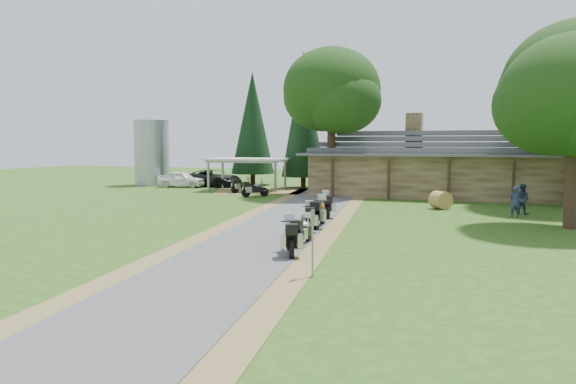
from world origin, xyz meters
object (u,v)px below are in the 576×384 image
(lodge, at_px, (453,163))
(motorcycle_row_e, at_px, (327,204))
(carport, at_px, (248,174))
(silo, at_px, (152,150))
(motorcycle_row_c, at_px, (309,217))
(motorcycle_carport_b, at_px, (255,188))
(motorcycle_row_b, at_px, (303,230))
(hay_bale, at_px, (441,200))
(motorcycle_row_d, at_px, (319,212))
(motorcycle_carport_a, at_px, (243,185))
(motorcycle_row_a, at_px, (290,235))
(car_white_sedan, at_px, (181,177))
(car_dark_suv, at_px, (214,174))

(lodge, height_order, motorcycle_row_e, lodge)
(carport, distance_m, motorcycle_row_e, 17.60)
(silo, bearing_deg, lodge, -3.89)
(motorcycle_row_c, bearing_deg, motorcycle_row_e, -12.14)
(lodge, relative_size, motorcycle_carport_b, 11.50)
(motorcycle_row_b, bearing_deg, hay_bale, -13.89)
(lodge, relative_size, motorcycle_row_d, 10.09)
(motorcycle_row_d, bearing_deg, hay_bale, -31.71)
(silo, height_order, motorcycle_carport_b, silo)
(carport, relative_size, motorcycle_row_c, 3.27)
(lodge, distance_m, motorcycle_row_c, 20.29)
(silo, relative_size, motorcycle_carport_a, 3.53)
(motorcycle_row_e, bearing_deg, motorcycle_row_a, 167.37)
(lodge, height_order, car_white_sedan, lodge)
(car_dark_suv, xyz_separation_m, hay_bale, (20.65, -10.99, -0.60))
(motorcycle_row_a, relative_size, hay_bale, 1.87)
(car_dark_suv, distance_m, motorcycle_row_d, 25.85)
(motorcycle_row_e, height_order, hay_bale, motorcycle_row_e)
(motorcycle_carport_b, relative_size, hay_bale, 1.76)
(car_dark_suv, height_order, motorcycle_row_e, car_dark_suv)
(lodge, relative_size, motorcycle_row_e, 10.72)
(motorcycle_row_a, relative_size, motorcycle_carport_a, 1.08)
(motorcycle_row_c, xyz_separation_m, motorcycle_carport_a, (-10.71, 16.58, -0.01))
(silo, distance_m, motorcycle_row_b, 33.90)
(silo, distance_m, motorcycle_carport_a, 12.68)
(motorcycle_row_a, bearing_deg, motorcycle_row_c, -12.30)
(motorcycle_row_c, relative_size, motorcycle_carport_b, 1.01)
(car_dark_suv, height_order, motorcycle_row_d, car_dark_suv)
(motorcycle_row_d, bearing_deg, motorcycle_row_b, -176.12)
(carport, bearing_deg, motorcycle_row_e, -59.80)
(motorcycle_row_b, bearing_deg, motorcycle_carport_a, 32.14)
(motorcycle_row_a, height_order, motorcycle_row_b, motorcycle_row_a)
(carport, bearing_deg, motorcycle_carport_b, -67.89)
(motorcycle_row_b, bearing_deg, motorcycle_row_e, 11.59)
(motorcycle_row_a, distance_m, motorcycle_row_b, 1.88)
(lodge, xyz_separation_m, motorcycle_row_b, (-4.17, -22.97, -1.86))
(hay_bale, bearing_deg, motorcycle_row_a, -103.74)
(motorcycle_row_b, bearing_deg, carport, 30.70)
(silo, height_order, motorcycle_row_b, silo)
(motorcycle_row_d, relative_size, hay_bale, 2.00)
(motorcycle_carport_a, relative_size, hay_bale, 1.74)
(motorcycle_row_c, height_order, motorcycle_carport_a, motorcycle_row_c)
(motorcycle_row_e, bearing_deg, car_dark_suv, 21.05)
(motorcycle_row_d, bearing_deg, motorcycle_row_a, -177.45)
(carport, relative_size, motorcycle_row_d, 2.90)
(carport, bearing_deg, silo, 158.80)
(car_white_sedan, bearing_deg, lodge, -96.43)
(motorcycle_row_a, height_order, motorcycle_carport_a, motorcycle_row_a)
(motorcycle_row_c, relative_size, motorcycle_carport_a, 1.02)
(motorcycle_row_c, bearing_deg, motorcycle_carport_a, 14.30)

